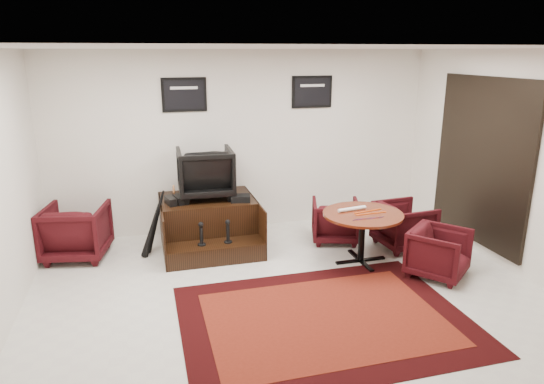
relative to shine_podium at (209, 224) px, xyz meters
The scene contains 16 objects.
ground 2.00m from the shine_podium, 69.43° to the right, with size 6.00×6.00×0.00m, color beige.
room_shell 2.52m from the shine_podium, 57.46° to the right, with size 6.02×5.02×2.81m.
area_rug 2.60m from the shine_podium, 69.71° to the right, with size 3.04×2.28×0.01m.
shine_podium is the anchor object (origin of this frame).
shine_chair 0.79m from the shine_podium, 90.00° to the left, with size 0.78×0.73×0.81m, color black.
shoes_pair 0.65m from the shine_podium, behind, with size 0.29×0.33×0.10m.
polish_kit 0.65m from the shine_podium, 26.36° to the right, with size 0.27×0.19×0.09m, color black.
umbrella_black 0.85m from the shine_podium, 164.86° to the right, with size 0.29×0.11×0.78m, color black, non-canonical shape.
umbrella_hooked 0.78m from the shine_podium, behind, with size 0.35×0.13×0.94m, color black, non-canonical shape.
armchair_side 1.83m from the shine_podium, behind, with size 0.81×0.75×0.83m, color black.
meeting_table 2.25m from the shine_podium, 30.95° to the right, with size 1.07×1.07×0.70m.
table_chair_back 1.89m from the shine_podium, 10.03° to the right, with size 0.68×0.63×0.70m, color black.
table_chair_window 2.86m from the shine_podium, 16.72° to the right, with size 0.71×0.67×0.73m, color black.
table_chair_corner 3.22m from the shine_podium, 34.01° to the right, with size 0.67×0.63×0.69m, color black.
paper_roll 2.11m from the shine_podium, 29.21° to the right, with size 0.05×0.05×0.42m, color white.
table_clutter 2.34m from the shine_podium, 31.49° to the right, with size 0.57×0.35×0.01m.
Camera 1 is at (-1.55, -4.87, 2.77)m, focal length 32.00 mm.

